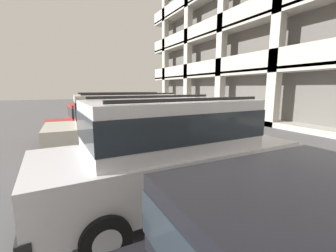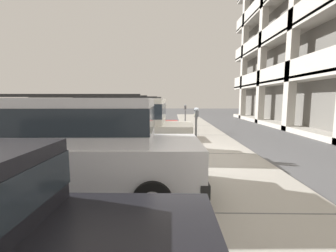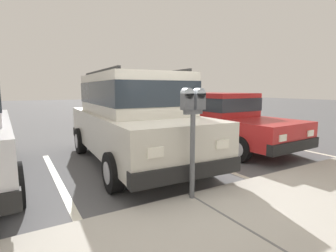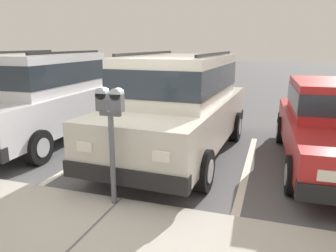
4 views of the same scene
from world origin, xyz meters
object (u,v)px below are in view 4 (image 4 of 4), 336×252
object	(u,v)px
silver_suv	(179,102)
red_sedan	(336,122)
parking_meter_near	(111,119)
dark_hatchback	(44,93)

from	to	relation	value
silver_suv	red_sedan	distance (m)	2.89
silver_suv	parking_meter_near	bearing A→B (deg)	88.60
red_sedan	parking_meter_near	world-z (taller)	parking_meter_near
silver_suv	red_sedan	size ratio (longest dim) A/B	1.07
parking_meter_near	dark_hatchback	bearing A→B (deg)	-40.24
red_sedan	parking_meter_near	bearing A→B (deg)	40.04
red_sedan	dark_hatchback	distance (m)	6.13
silver_suv	dark_hatchback	xyz separation A→B (m)	(3.27, -0.12, 0.00)
red_sedan	silver_suv	bearing A→B (deg)	3.27
red_sedan	dark_hatchback	xyz separation A→B (m)	(6.12, 0.19, 0.27)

